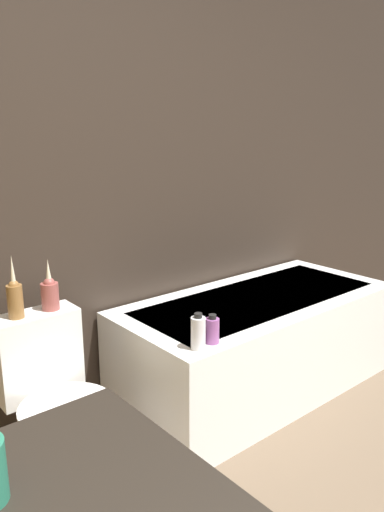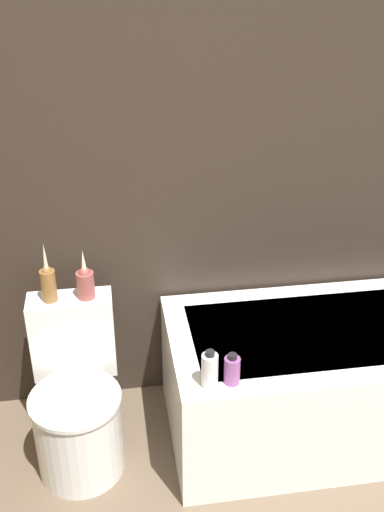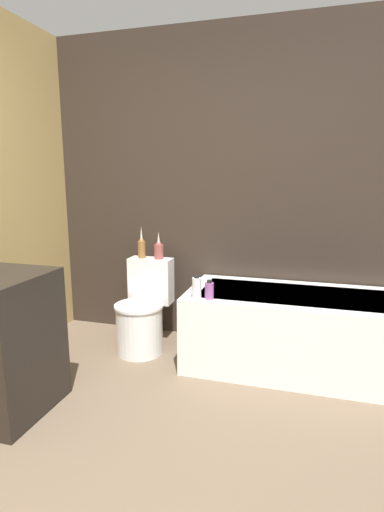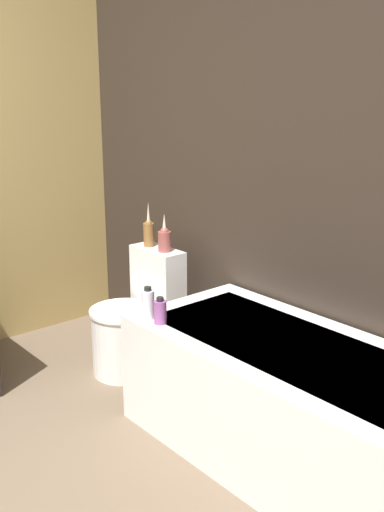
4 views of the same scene
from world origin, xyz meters
The scene contains 7 objects.
wall_back_tiled centered at (0.00, 2.23, 1.30)m, with size 6.40×0.06×2.60m.
bathtub centered at (0.66, 1.80, 0.29)m, with size 1.66×0.76×0.57m.
toilet centered at (-0.58, 1.78, 0.30)m, with size 0.39×0.54×0.73m.
vase_gold centered at (-0.66, 1.97, 0.82)m, with size 0.07×0.07×0.27m.
vase_silver centered at (-0.50, 1.97, 0.81)m, with size 0.08×0.08×0.23m.
shampoo_bottle_tall centered at (-0.05, 1.50, 0.64)m, with size 0.06×0.06×0.17m.
shampoo_bottle_short centered at (0.04, 1.51, 0.63)m, with size 0.06×0.06×0.14m.
Camera 2 is at (-0.39, -0.27, 2.11)m, focal length 42.00 mm.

